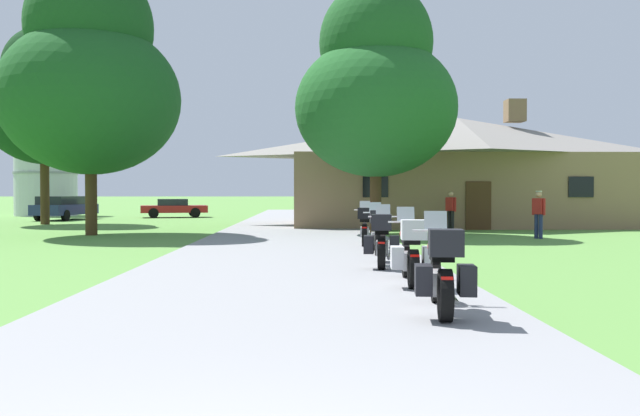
{
  "coord_description": "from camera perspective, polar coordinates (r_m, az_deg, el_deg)",
  "views": [
    {
      "loc": [
        0.36,
        -2.58,
        1.62
      ],
      "look_at": [
        0.83,
        22.2,
        1.04
      ],
      "focal_mm": 37.38,
      "sensor_mm": 36.0,
      "label": 1
    }
  ],
  "objects": [
    {
      "name": "ground_plane",
      "position": [
        22.65,
        -2.0,
        -2.77
      ],
      "size": [
        500.0,
        500.0,
        0.0
      ],
      "primitive_type": "plane",
      "color": "#56893D"
    },
    {
      "name": "asphalt_driveway",
      "position": [
        20.65,
        -2.09,
        -3.08
      ],
      "size": [
        6.4,
        80.0,
        0.06
      ],
      "primitive_type": "cube",
      "color": "gray",
      "rests_on": "ground"
    },
    {
      "name": "tree_by_lodge_front",
      "position": [
        25.86,
        4.8,
        10.14
      ],
      "size": [
        6.18,
        6.18,
        9.64
      ],
      "color": "#422D19",
      "rests_on": "ground"
    },
    {
      "name": "metal_silo_distant",
      "position": [
        50.29,
        -22.42,
        3.38
      ],
      "size": [
        4.28,
        4.28,
        6.99
      ],
      "color": "#B2B7BC",
      "rests_on": "ground"
    },
    {
      "name": "tree_left_near",
      "position": [
        27.01,
        -19.08,
        10.52
      ],
      "size": [
        6.74,
        6.74,
        10.38
      ],
      "color": "#422D19",
      "rests_on": "ground"
    },
    {
      "name": "motorcycle_red_third_in_row",
      "position": [
        14.03,
        5.34,
        -2.81
      ],
      "size": [
        0.89,
        2.08,
        1.3
      ],
      "rotation": [
        0.0,
        0.0,
        -0.13
      ],
      "color": "black",
      "rests_on": "asphalt_driveway"
    },
    {
      "name": "bystander_red_shirt_beside_signpost",
      "position": [
        24.56,
        18.21,
        -0.3
      ],
      "size": [
        0.38,
        0.47,
        1.69
      ],
      "rotation": [
        0.0,
        0.0,
        2.17
      ],
      "color": "navy",
      "rests_on": "ground"
    },
    {
      "name": "stone_lodge",
      "position": [
        33.69,
        11.64,
        3.2
      ],
      "size": [
        16.93,
        8.82,
        6.21
      ],
      "color": "#896B4C",
      "rests_on": "ground"
    },
    {
      "name": "tree_left_far",
      "position": [
        36.74,
        -22.56,
        8.36
      ],
      "size": [
        5.75,
        5.75,
        9.95
      ],
      "color": "#422D19",
      "rests_on": "ground"
    },
    {
      "name": "parked_navy_suv_far_left",
      "position": [
        42.05,
        -21.02,
        0.1
      ],
      "size": [
        2.63,
        4.85,
        1.4
      ],
      "rotation": [
        0.0,
        0.0,
        -0.18
      ],
      "color": "navy",
      "rests_on": "ground"
    },
    {
      "name": "motorcycle_orange_farthest_in_row",
      "position": [
        19.85,
        3.85,
        -1.56
      ],
      "size": [
        0.68,
        2.08,
        1.3
      ],
      "rotation": [
        0.0,
        0.0,
        -0.09
      ],
      "color": "black",
      "rests_on": "asphalt_driveway"
    },
    {
      "name": "bystander_red_shirt_near_lodge",
      "position": [
        28.28,
        11.13,
        -0.09
      ],
      "size": [
        0.4,
        0.45,
        1.67
      ],
      "rotation": [
        0.0,
        0.0,
        2.24
      ],
      "color": "black",
      "rests_on": "ground"
    },
    {
      "name": "parked_red_sedan_far_left",
      "position": [
        44.18,
        -12.42,
        0.04
      ],
      "size": [
        4.52,
        2.78,
        1.2
      ],
      "rotation": [
        0.0,
        0.0,
        1.81
      ],
      "color": "maroon",
      "rests_on": "ground"
    },
    {
      "name": "motorcycle_red_nearest_to_camera",
      "position": [
        8.68,
        10.39,
        -5.39
      ],
      "size": [
        0.86,
        2.08,
        1.3
      ],
      "rotation": [
        0.0,
        0.0,
        -0.11
      ],
      "color": "black",
      "rests_on": "asphalt_driveway"
    },
    {
      "name": "motorcycle_green_fourth_in_row",
      "position": [
        17.17,
        4.9,
        -2.01
      ],
      "size": [
        0.66,
        2.08,
        1.3
      ],
      "rotation": [
        0.0,
        0.0,
        -0.05
      ],
      "color": "black",
      "rests_on": "asphalt_driveway"
    },
    {
      "name": "motorcycle_red_second_in_row",
      "position": [
        11.4,
        7.78,
        -3.77
      ],
      "size": [
        0.79,
        2.08,
        1.3
      ],
      "rotation": [
        0.0,
        0.0,
        -0.06
      ],
      "color": "black",
      "rests_on": "asphalt_driveway"
    }
  ]
}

